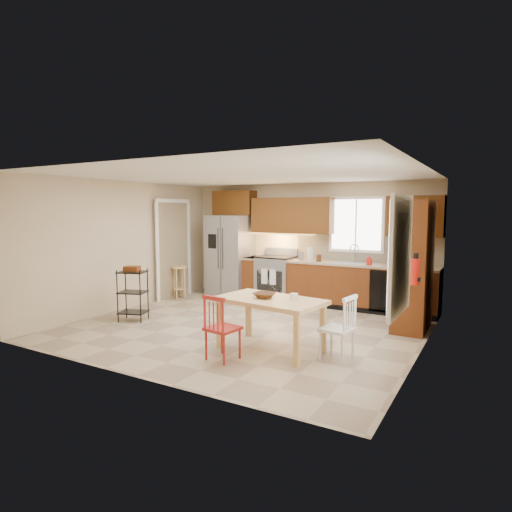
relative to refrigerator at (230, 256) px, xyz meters
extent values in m
plane|color=tan|center=(1.70, -2.12, -0.91)|extent=(5.50, 5.50, 0.00)
cube|color=silver|center=(1.70, -2.12, 1.59)|extent=(5.50, 5.00, 0.02)
cube|color=#CCB793|center=(1.70, 0.38, 0.34)|extent=(5.50, 0.02, 2.50)
cube|color=#CCB793|center=(1.70, -4.62, 0.34)|extent=(5.50, 0.02, 2.50)
cube|color=#CCB793|center=(-1.05, -2.12, 0.34)|extent=(0.02, 5.00, 2.50)
cube|color=#CCB793|center=(4.45, -2.12, 0.34)|extent=(0.02, 5.00, 2.50)
cube|color=gray|center=(0.00, 0.00, 0.00)|extent=(0.92, 0.75, 1.82)
cube|color=gray|center=(1.15, 0.06, -0.45)|extent=(0.76, 0.63, 0.92)
cube|color=#5E2E11|center=(0.60, 0.08, -0.46)|extent=(0.30, 0.60, 0.90)
cube|color=#5E2E11|center=(2.99, 0.08, -0.46)|extent=(2.92, 0.60, 0.90)
cube|color=black|center=(3.55, -0.22, -0.46)|extent=(0.60, 0.02, 0.78)
cube|color=beige|center=(2.99, 0.36, 0.27)|extent=(2.92, 0.03, 0.55)
cube|color=#532F0D|center=(0.00, 0.20, 1.19)|extent=(1.00, 0.35, 0.55)
cube|color=#532F0D|center=(1.45, 0.20, 0.92)|extent=(1.80, 0.35, 0.75)
cube|color=#532F0D|center=(3.95, 0.20, 0.92)|extent=(1.00, 0.35, 0.75)
cube|color=white|center=(2.80, 0.35, 0.74)|extent=(1.12, 0.04, 1.12)
cube|color=gray|center=(2.80, 0.08, -0.05)|extent=(0.62, 0.46, 0.16)
cube|color=#FFBF66|center=(1.15, 0.17, 0.52)|extent=(1.60, 0.30, 0.01)
imported|color=red|center=(3.18, -0.02, 0.09)|extent=(0.09, 0.09, 0.19)
cylinder|color=silver|center=(1.95, 0.03, 0.13)|extent=(0.12, 0.12, 0.28)
cylinder|color=gray|center=(1.75, 0.03, 0.08)|extent=(0.11, 0.11, 0.18)
cylinder|color=#4C2E14|center=(2.15, 0.00, 0.06)|extent=(0.10, 0.10, 0.14)
cube|color=#5E2E11|center=(4.13, -0.93, 0.14)|extent=(0.50, 0.95, 2.10)
cylinder|color=red|center=(4.33, -1.98, 0.19)|extent=(0.12, 0.12, 0.36)
cube|color=white|center=(4.38, -3.27, 0.54)|extent=(0.04, 1.02, 1.32)
cube|color=#8C7A59|center=(-0.97, -0.82, 0.14)|extent=(0.04, 0.95, 2.10)
imported|color=#4C2E14|center=(2.51, -2.96, -0.19)|extent=(0.33, 0.33, 0.07)
cylinder|color=silver|center=(2.92, -2.87, -0.16)|extent=(0.11, 0.11, 0.12)
camera|label=1|loc=(5.31, -8.10, 1.03)|focal=30.00mm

